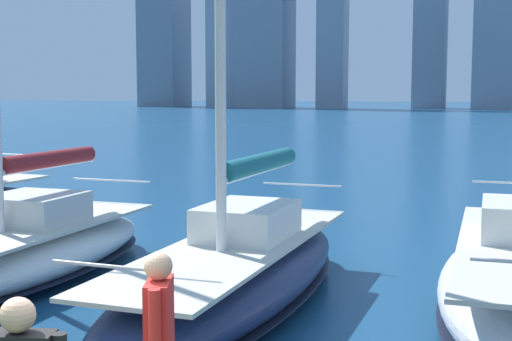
% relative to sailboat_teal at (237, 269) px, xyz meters
% --- Properties ---
extents(city_skyline, '(171.42, 23.08, 51.21)m').
position_rel_sailboat_teal_xyz_m(city_skyline, '(8.60, -154.28, 20.43)').
color(city_skyline, gray).
rests_on(city_skyline, ground).
extents(sailboat_teal, '(2.37, 8.19, 11.74)m').
position_rel_sailboat_teal_xyz_m(sailboat_teal, '(0.00, 0.00, 0.00)').
color(sailboat_teal, navy).
rests_on(sailboat_teal, ground).
extents(sailboat_maroon, '(2.67, 7.27, 9.45)m').
position_rel_sailboat_teal_xyz_m(sailboat_maroon, '(4.44, -0.46, -0.08)').
color(sailboat_maroon, white).
rests_on(sailboat_maroon, ground).
extents(person_red_shirt, '(0.32, 0.58, 1.64)m').
position_rel_sailboat_teal_xyz_m(person_red_shirt, '(-1.47, 5.61, 0.92)').
color(person_red_shirt, gray).
rests_on(person_red_shirt, dock_pier).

